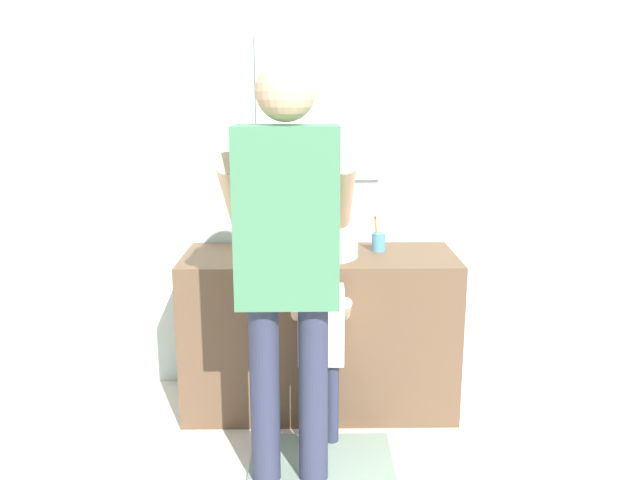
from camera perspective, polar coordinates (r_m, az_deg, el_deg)
The scene contains 9 objects.
ground_plane at distance 3.25m, azimuth 0.04°, elevation -16.88°, with size 14.00×14.00×0.00m, color silver.
back_wall at distance 3.45m, azimuth -0.11°, elevation 8.56°, with size 4.40×0.10×2.70m.
vanity_cabinet at distance 3.34m, azimuth -0.04°, elevation -8.17°, with size 1.38×0.54×0.82m, color brown.
sink_basin at distance 3.18m, azimuth -0.03°, elevation -0.42°, with size 0.39×0.39×0.11m.
faucet at distance 3.41m, azimuth -0.09°, elevation 0.89°, with size 0.18×0.14×0.18m.
toothbrush_cup at distance 3.29m, azimuth 5.28°, elevation -0.08°, with size 0.07×0.07×0.21m.
bath_mat at distance 3.03m, azimuth 0.12°, elevation -19.07°, with size 0.64×0.40×0.02m, color gray.
child_toddler at distance 2.92m, azimuth 0.07°, elevation -8.62°, with size 0.28×0.28×0.91m.
adult_parent at distance 2.50m, azimuth -2.95°, elevation -0.26°, with size 0.54×0.57×1.74m.
Camera 1 is at (-0.04, -2.82, 1.62)m, focal length 35.58 mm.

